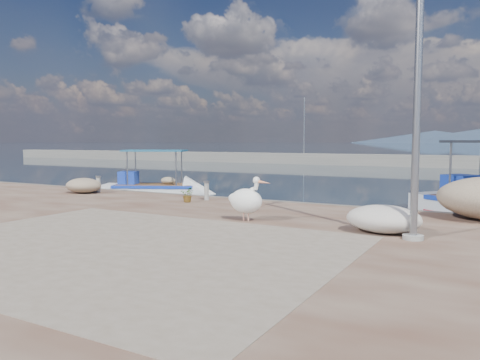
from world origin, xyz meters
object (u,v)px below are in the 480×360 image
boat_left (154,191)px  pelican (247,200)px  lamp_post (418,85)px  bollard_near (207,190)px

boat_left → pelican: 11.25m
lamp_post → bollard_near: bearing=155.7°
pelican → bollard_near: size_ratio=1.79×
pelican → lamp_post: 5.04m
boat_left → lamp_post: 15.33m
boat_left → lamp_post: lamp_post is taller
pelican → bollard_near: bearing=142.0°
boat_left → bollard_near: 6.67m
lamp_post → boat_left: bearing=151.4°
boat_left → bollard_near: boat_left is taller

